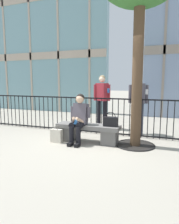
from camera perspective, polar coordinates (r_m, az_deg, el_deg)
The scene contains 9 objects.
ground_plane at distance 5.26m, azimuth -0.38°, elevation -8.26°, with size 60.00×60.00×0.00m, color #A8A091.
stone_bench at distance 5.19m, azimuth -0.39°, elevation -5.39°, with size 1.60×0.44×0.45m.
seated_person_with_phone at distance 5.07m, azimuth -2.93°, elevation -1.36°, with size 0.52×0.66×1.21m.
handbag_on_bench at distance 4.95m, azimuth 5.87°, elevation -2.58°, with size 0.34×0.17×0.35m.
shopping_bag at distance 5.25m, azimuth -9.11°, elevation -6.45°, with size 0.29×0.13×0.42m.
bystander_at_railing at distance 6.68m, azimuth 3.45°, elevation 4.02°, with size 0.55×0.38×1.71m.
bystander_further_back at distance 6.04m, azimuth 13.28°, elevation 3.36°, with size 0.55×0.44×1.71m.
plaza_railing at distance 5.95m, azimuth 2.62°, elevation -1.03°, with size 9.18×0.04×1.06m.
building_facade_left at distance 12.37m, azimuth -18.96°, elevation 22.01°, with size 9.72×0.43×9.00m.
Camera 1 is at (1.79, -4.71, 1.51)m, focal length 33.09 mm.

